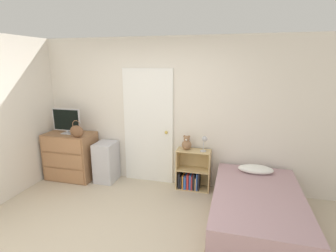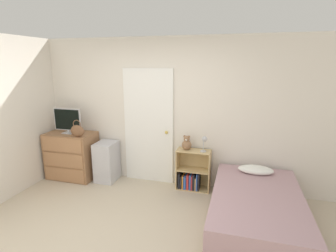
{
  "view_description": "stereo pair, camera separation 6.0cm",
  "coord_description": "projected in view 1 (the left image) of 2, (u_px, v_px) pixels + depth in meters",
  "views": [
    {
      "loc": [
        1.32,
        -2.32,
        2.14
      ],
      "look_at": [
        0.25,
        1.71,
        1.11
      ],
      "focal_mm": 28.0,
      "sensor_mm": 36.0,
      "label": 1
    },
    {
      "loc": [
        1.38,
        -2.31,
        2.14
      ],
      "look_at": [
        0.25,
        1.71,
        1.11
      ],
      "focal_mm": 28.0,
      "sensor_mm": 36.0,
      "label": 2
    }
  ],
  "objects": [
    {
      "name": "desk_lamp",
      "position": [
        204.0,
        141.0,
        4.26
      ],
      "size": [
        0.11,
        0.11,
        0.27
      ],
      "color": "#B2B2B7",
      "rests_on": "bookshelf"
    },
    {
      "name": "dresser",
      "position": [
        71.0,
        156.0,
        4.89
      ],
      "size": [
        0.88,
        0.54,
        0.86
      ],
      "color": "#996B47",
      "rests_on": "ground_plane"
    },
    {
      "name": "bookshelf",
      "position": [
        192.0,
        174.0,
        4.49
      ],
      "size": [
        0.57,
        0.26,
        0.7
      ],
      "color": "tan",
      "rests_on": "ground_plane"
    },
    {
      "name": "wall_back",
      "position": [
        158.0,
        113.0,
        4.58
      ],
      "size": [
        10.0,
        0.06,
        2.55
      ],
      "color": "silver",
      "rests_on": "ground_plane"
    },
    {
      "name": "handbag",
      "position": [
        77.0,
        131.0,
        4.52
      ],
      "size": [
        0.26,
        0.1,
        0.3
      ],
      "color": "brown",
      "rests_on": "dresser"
    },
    {
      "name": "teddy_bear",
      "position": [
        187.0,
        143.0,
        4.39
      ],
      "size": [
        0.16,
        0.16,
        0.25
      ],
      "color": "#8C6647",
      "rests_on": "bookshelf"
    },
    {
      "name": "storage_bin",
      "position": [
        106.0,
        162.0,
        4.78
      ],
      "size": [
        0.35,
        0.42,
        0.72
      ],
      "color": "silver",
      "rests_on": "ground_plane"
    },
    {
      "name": "bed",
      "position": [
        257.0,
        209.0,
        3.47
      ],
      "size": [
        1.17,
        1.93,
        0.58
      ],
      "color": "brown",
      "rests_on": "ground_plane"
    },
    {
      "name": "tv",
      "position": [
        66.0,
        121.0,
        4.72
      ],
      "size": [
        0.54,
        0.16,
        0.46
      ],
      "color": "#B7B7BC",
      "rests_on": "dresser"
    },
    {
      "name": "door_closed",
      "position": [
        148.0,
        127.0,
        4.64
      ],
      "size": [
        0.9,
        0.09,
        2.04
      ],
      "color": "white",
      "rests_on": "ground_plane"
    }
  ]
}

